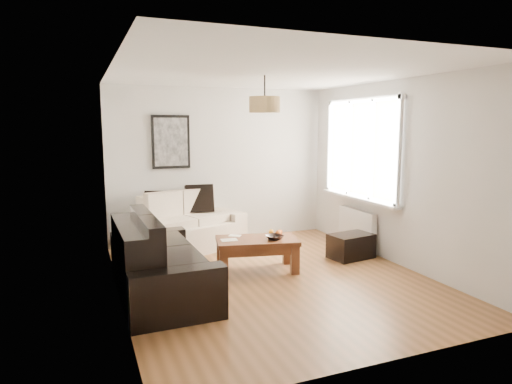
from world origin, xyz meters
name	(u,v)px	position (x,y,z in m)	size (l,w,h in m)	color
floor	(273,278)	(0.00, 0.00, 0.00)	(4.50, 4.50, 0.00)	brown
ceiling	(274,72)	(0.00, 0.00, 2.60)	(3.80, 4.50, 0.00)	white
wall_back	(220,165)	(0.00, 2.25, 1.30)	(3.80, 0.04, 2.60)	silver
wall_front	(389,210)	(0.00, -2.25, 1.30)	(3.80, 0.04, 2.60)	silver
wall_left	(116,186)	(-1.90, 0.00, 1.30)	(0.04, 4.50, 2.60)	silver
wall_right	(397,173)	(1.90, 0.00, 1.30)	(0.04, 4.50, 2.60)	silver
window_bay	(362,149)	(1.86, 0.80, 1.60)	(0.14, 1.90, 1.60)	white
radiator	(357,225)	(1.82, 0.80, 0.38)	(0.10, 0.90, 0.52)	white
poster	(171,142)	(-0.85, 2.22, 1.70)	(0.62, 0.04, 0.87)	black
pendant_shade	(265,105)	(0.00, 0.30, 2.23)	(0.40, 0.40, 0.20)	tan
loveseat_cream	(186,223)	(-0.72, 1.78, 0.43)	(1.74, 0.95, 0.87)	beige
sofa_leather	(161,258)	(-1.43, 0.01, 0.43)	(1.99, 0.97, 0.86)	black
coffee_table	(257,254)	(-0.07, 0.38, 0.22)	(1.09, 0.59, 0.45)	brown
ottoman	(351,246)	(1.45, 0.40, 0.18)	(0.64, 0.41, 0.36)	black
cushion_left	(157,203)	(-1.14, 1.99, 0.74)	(0.39, 0.12, 0.39)	black
cushion_right	(199,199)	(-0.45, 1.99, 0.77)	(0.46, 0.14, 0.46)	black
fruit_bowl	(274,237)	(0.13, 0.25, 0.47)	(0.23, 0.23, 0.06)	black
orange_a	(278,233)	(0.25, 0.41, 0.49)	(0.08, 0.08, 0.08)	orange
orange_b	(280,232)	(0.30, 0.45, 0.49)	(0.07, 0.07, 0.07)	#FA6015
orange_c	(271,232)	(0.19, 0.51, 0.49)	(0.07, 0.07, 0.07)	orange
papers	(229,240)	(-0.45, 0.44, 0.45)	(0.22, 0.15, 0.01)	white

